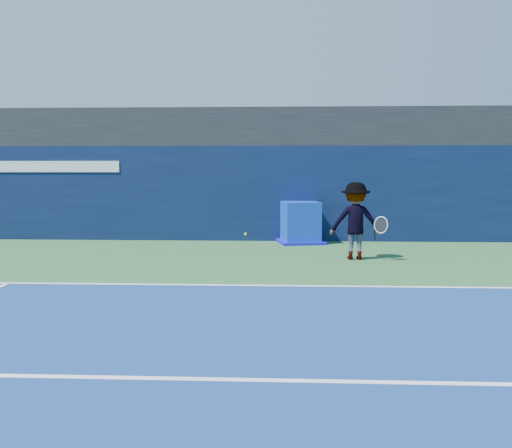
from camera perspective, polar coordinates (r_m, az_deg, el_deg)
The scene contains 8 objects.
ground at distance 8.23m, azimuth -0.48°, elevation -10.44°, with size 80.00×80.00×0.00m, color #2B602F.
baseline at distance 11.14m, azimuth 0.39°, elevation -6.16°, with size 24.00×0.10×0.01m, color white.
service_line at distance 6.33m, azimuth -1.52°, elevation -15.31°, with size 24.00×0.10×0.01m, color white.
stadium_band at distance 19.46m, azimuth 1.43°, elevation 9.43°, with size 36.00×3.00×1.20m, color black.
back_wall_assembly at distance 18.43m, azimuth 1.33°, elevation 3.12°, with size 36.00×1.03×3.00m.
equipment_cart at distance 17.57m, azimuth 4.47°, elevation -0.02°, with size 1.57×1.57×1.27m.
tennis_player at distance 14.53m, azimuth 9.91°, elevation 0.31°, with size 1.41×0.78×1.94m.
tennis_ball at distance 12.57m, azimuth -1.06°, elevation -1.01°, with size 0.06×0.06×0.06m.
Camera 1 is at (0.44, -7.91, 2.26)m, focal length 40.00 mm.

